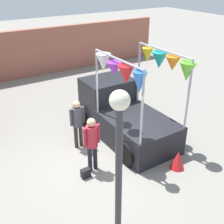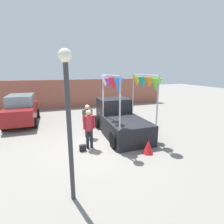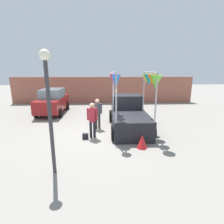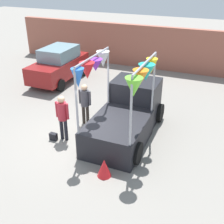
{
  "view_description": "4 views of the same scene",
  "coord_description": "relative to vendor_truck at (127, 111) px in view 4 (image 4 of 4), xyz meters",
  "views": [
    {
      "loc": [
        -3.68,
        -6.37,
        5.44
      ],
      "look_at": [
        0.58,
        0.34,
        1.41
      ],
      "focal_mm": 45.0,
      "sensor_mm": 36.0,
      "label": 1
    },
    {
      "loc": [
        -1.91,
        -7.49,
        3.41
      ],
      "look_at": [
        0.67,
        0.03,
        1.51
      ],
      "focal_mm": 28.0,
      "sensor_mm": 36.0,
      "label": 2
    },
    {
      "loc": [
        0.1,
        -8.54,
        3.34
      ],
      "look_at": [
        0.48,
        0.07,
        1.22
      ],
      "focal_mm": 28.0,
      "sensor_mm": 36.0,
      "label": 3
    },
    {
      "loc": [
        4.53,
        -7.79,
        5.76
      ],
      "look_at": [
        1.24,
        0.17,
        1.28
      ],
      "focal_mm": 45.0,
      "sensor_mm": 36.0,
      "label": 4
    }
  ],
  "objects": [
    {
      "name": "ground_plane",
      "position": [
        -1.48,
        -1.08,
        -0.92
      ],
      "size": [
        60.0,
        60.0,
        0.0
      ],
      "primitive_type": "plane",
      "color": "gray"
    },
    {
      "name": "vendor_truck",
      "position": [
        0.0,
        0.0,
        0.0
      ],
      "size": [
        2.44,
        4.13,
        3.22
      ],
      "color": "black",
      "rests_on": "ground"
    },
    {
      "name": "parked_car",
      "position": [
        -5.37,
        3.81,
        0.02
      ],
      "size": [
        1.88,
        4.0,
        1.88
      ],
      "color": "maroon",
      "rests_on": "ground"
    },
    {
      "name": "person_customer",
      "position": [
        -1.98,
        -1.36,
        0.15
      ],
      "size": [
        0.53,
        0.34,
        1.76
      ],
      "color": "black",
      "rests_on": "ground"
    },
    {
      "name": "person_vendor",
      "position": [
        -1.78,
        0.0,
        0.12
      ],
      "size": [
        0.53,
        0.34,
        1.72
      ],
      "color": "#2D2823",
      "rests_on": "ground"
    },
    {
      "name": "handbag",
      "position": [
        -2.33,
        -1.56,
        -0.78
      ],
      "size": [
        0.28,
        0.16,
        0.28
      ],
      "primitive_type": "cube",
      "color": "black",
      "rests_on": "ground"
    },
    {
      "name": "brick_boundary_wall",
      "position": [
        -1.48,
        7.96,
        0.38
      ],
      "size": [
        18.0,
        0.36,
        2.6
      ],
      "primitive_type": "cube",
      "color": "#9E5947",
      "rests_on": "ground"
    },
    {
      "name": "folded_kite_bundle_crimson",
      "position": [
        0.23,
        -2.68,
        -0.62
      ],
      "size": [
        0.56,
        0.56,
        0.6
      ],
      "primitive_type": "cone",
      "rotation": [
        0.0,
        0.0,
        1.24
      ],
      "color": "red",
      "rests_on": "ground"
    }
  ]
}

